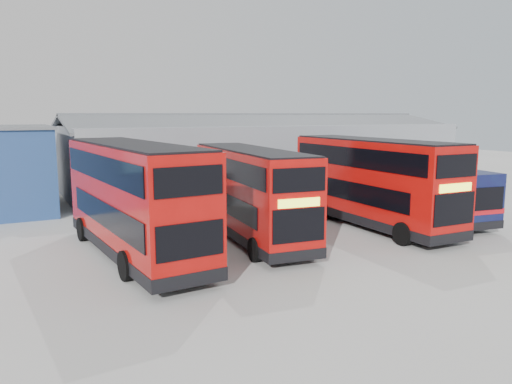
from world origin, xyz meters
The scene contains 6 objects.
ground_plane centered at (0.00, 0.00, 0.00)m, with size 120.00×120.00×0.00m, color #A5A5A0.
maintenance_shed centered at (8.00, 20.00, 2.60)m, with size 30.50×12.00×5.89m.
double_decker_left centered at (-6.06, 4.64, 2.33)m, with size 3.51×11.24×4.68m.
double_decker_centre centered at (-0.54, 5.04, 2.12)m, with size 3.39×10.24×4.26m.
double_decker_right centered at (6.28, 4.60, 2.27)m, with size 2.88×10.85×4.57m.
single_decker_blue centered at (10.28, 5.79, 1.49)m, with size 4.06×11.29×3.00m.
Camera 1 is at (-10.79, -15.38, 5.83)m, focal length 35.00 mm.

